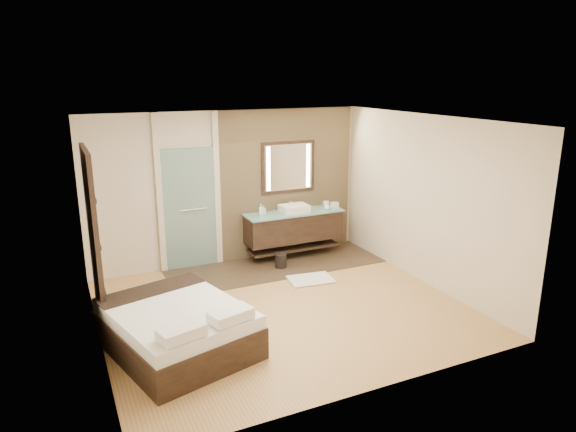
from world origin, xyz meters
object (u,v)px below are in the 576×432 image
bed (177,328)px  waste_bin (281,261)px  mirror_unit (288,167)px  vanity (294,227)px

bed → waste_bin: 3.04m
mirror_unit → bed: bearing=-135.8°
bed → waste_bin: (2.29, 1.99, -0.16)m
mirror_unit → bed: (-2.75, -2.67, -1.36)m
mirror_unit → bed: 4.07m
waste_bin → bed: bearing=-138.9°
vanity → bed: (-2.75, -2.43, -0.29)m
vanity → waste_bin: bearing=-136.5°
vanity → bed: 3.68m
bed → waste_bin: bearing=26.0°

